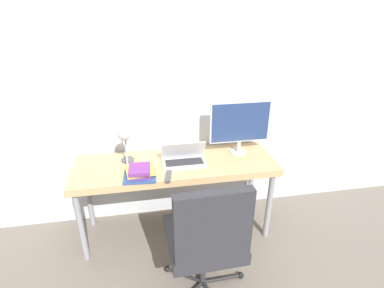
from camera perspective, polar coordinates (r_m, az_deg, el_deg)
The scene contains 9 objects.
ground_plane at distance 2.80m, azimuth -2.03°, elevation -19.70°, with size 12.00×12.00×0.00m, color #70665B.
wall_back at distance 2.70m, azimuth -4.44°, elevation 10.60°, with size 8.00×0.05×2.60m.
desk at distance 2.62m, azimuth -3.16°, elevation -4.88°, with size 1.73×0.57×0.73m.
laptop at distance 2.56m, azimuth -1.55°, elevation -2.81°, with size 0.38×0.21×0.20m.
monitor at distance 2.68m, azimuth 9.15°, elevation 3.77°, with size 0.54×0.15×0.49m.
desk_lamp at distance 2.47m, azimuth -12.68°, elevation 0.91°, with size 0.11×0.24×0.36m.
office_chair at distance 2.11m, azimuth 2.85°, elevation -17.21°, with size 0.62×0.64×1.00m.
book_stack at distance 2.39m, azimuth -9.89°, elevation -5.36°, with size 0.26×0.23×0.09m.
tv_remote at distance 2.38m, azimuth -4.50°, elevation -6.15°, with size 0.07×0.17×0.02m.
Camera 1 is at (-0.26, -1.97, 1.97)m, focal length 28.00 mm.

